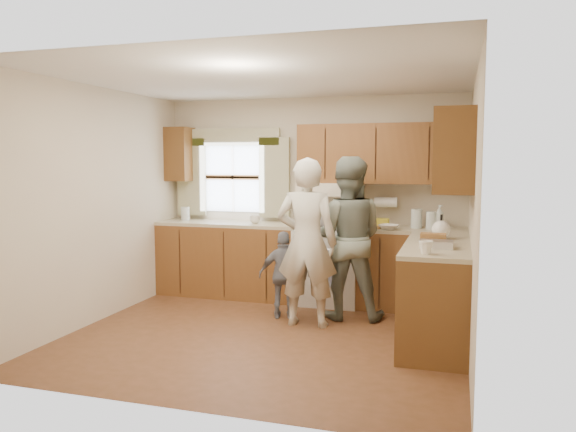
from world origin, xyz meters
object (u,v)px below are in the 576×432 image
(woman_left, at_px, (307,242))
(woman_right, at_px, (346,238))
(stove, at_px, (329,264))
(child, at_px, (284,275))

(woman_left, relative_size, woman_right, 0.99)
(stove, height_order, woman_right, woman_right)
(stove, distance_m, woman_left, 1.07)
(stove, height_order, woman_left, woman_left)
(stove, xyz_separation_m, woman_left, (-0.01, -0.99, 0.41))
(stove, relative_size, child, 1.12)
(woman_left, distance_m, child, 0.54)
(woman_left, relative_size, child, 1.84)
(woman_right, distance_m, child, 0.79)
(woman_left, height_order, woman_right, woman_right)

